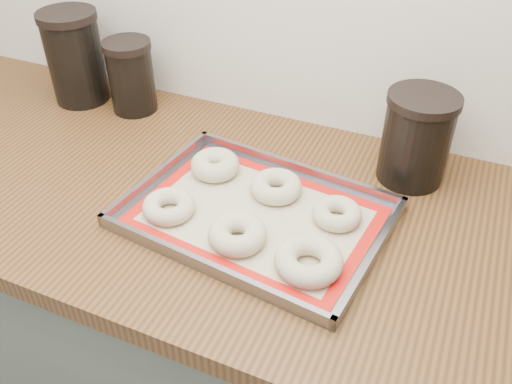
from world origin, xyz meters
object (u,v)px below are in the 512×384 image
at_px(bagel_front_right, 309,261).
at_px(bagel_back_right, 337,214).
at_px(canister_left, 75,57).
at_px(bagel_front_mid, 237,234).
at_px(baking_tray, 256,215).
at_px(canister_right, 416,138).
at_px(bagel_back_mid, 276,187).
at_px(canister_mid, 131,76).
at_px(bagel_front_left, 169,206).
at_px(bagel_back_left, 215,165).

relative_size(bagel_front_right, bagel_back_right, 1.26).
height_order(bagel_back_right, canister_left, canister_left).
bearing_deg(bagel_front_mid, baking_tray, 89.11).
height_order(baking_tray, canister_right, canister_right).
bearing_deg(canister_right, bagel_back_mid, -143.49).
xyz_separation_m(canister_left, canister_mid, (0.15, 0.01, -0.02)).
xyz_separation_m(bagel_front_left, canister_right, (0.38, 0.30, 0.07)).
xyz_separation_m(bagel_back_left, bagel_back_mid, (0.14, -0.02, -0.00)).
distance_m(baking_tray, bagel_back_right, 0.15).
height_order(bagel_front_mid, canister_left, canister_left).
xyz_separation_m(bagel_front_mid, bagel_back_mid, (0.01, 0.15, -0.00)).
height_order(bagel_front_right, bagel_back_mid, bagel_front_right).
bearing_deg(bagel_back_left, bagel_front_mid, -52.60).
relative_size(baking_tray, bagel_back_left, 5.06).
bearing_deg(bagel_front_mid, canister_mid, 142.19).
height_order(bagel_front_mid, bagel_back_mid, bagel_front_mid).
relative_size(bagel_front_mid, canister_mid, 0.60).
relative_size(bagel_front_right, canister_mid, 0.66).
relative_size(baking_tray, canister_mid, 2.91).
xyz_separation_m(bagel_front_right, canister_left, (-0.71, 0.34, 0.09)).
height_order(bagel_back_right, canister_mid, canister_mid).
xyz_separation_m(bagel_front_right, bagel_back_mid, (-0.12, 0.16, -0.00)).
bearing_deg(canister_mid, baking_tray, -30.75).
height_order(baking_tray, canister_left, canister_left).
relative_size(bagel_front_mid, bagel_back_left, 1.04).
relative_size(bagel_back_left, bagel_back_right, 1.10).
xyz_separation_m(canister_left, canister_right, (0.81, -0.01, -0.02)).
xyz_separation_m(bagel_back_right, canister_left, (-0.72, 0.20, 0.09)).
bearing_deg(baking_tray, bagel_back_mid, 83.26).
bearing_deg(canister_left, bagel_front_mid, -29.39).
height_order(canister_left, canister_mid, canister_left).
relative_size(baking_tray, bagel_back_mid, 5.00).
bearing_deg(bagel_back_mid, bagel_back_left, 173.73).
height_order(baking_tray, bagel_front_left, bagel_front_left).
relative_size(bagel_front_right, bagel_back_left, 1.15).
height_order(bagel_front_left, bagel_back_left, bagel_back_left).
bearing_deg(bagel_back_mid, bagel_front_mid, -93.79).
height_order(bagel_front_mid, bagel_back_right, bagel_front_mid).
distance_m(bagel_front_left, bagel_front_mid, 0.15).
bearing_deg(bagel_back_right, bagel_front_mid, -138.45).
relative_size(bagel_front_left, canister_mid, 0.57).
xyz_separation_m(bagel_back_mid, bagel_back_right, (0.13, -0.03, -0.00)).
height_order(baking_tray, bagel_front_right, bagel_front_right).
distance_m(baking_tray, bagel_front_right, 0.16).
bearing_deg(canister_left, bagel_front_left, -35.37).
relative_size(canister_left, canister_right, 1.19).
bearing_deg(bagel_back_left, bagel_front_right, -34.39).
bearing_deg(canister_right, baking_tray, -133.94).
relative_size(baking_tray, bagel_front_left, 5.14).
bearing_deg(canister_left, canister_mid, 2.94).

